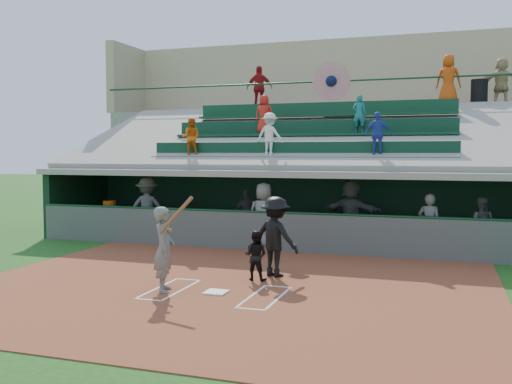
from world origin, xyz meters
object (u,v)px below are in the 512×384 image
(home_plate, at_px, (216,292))
(white_table, at_px, (108,224))
(catcher, at_px, (256,255))
(batter_at_plate, at_px, (164,249))
(trash_bin, at_px, (479,92))
(water_cooler, at_px, (109,207))

(home_plate, bearing_deg, white_table, 136.45)
(home_plate, relative_size, catcher, 0.39)
(batter_at_plate, distance_m, trash_bin, 14.71)
(catcher, xyz_separation_m, water_cooler, (-6.66, 4.65, 0.45))
(batter_at_plate, relative_size, white_table, 2.24)
(trash_bin, bearing_deg, batter_at_plate, -117.33)
(home_plate, xyz_separation_m, water_cooler, (-6.27, 5.99, 0.98))
(batter_at_plate, xyz_separation_m, water_cooler, (-5.24, 6.19, 0.12))
(batter_at_plate, bearing_deg, trash_bin, 62.67)
(catcher, height_order, white_table, catcher)
(catcher, distance_m, trash_bin, 12.91)
(catcher, bearing_deg, trash_bin, -111.22)
(catcher, distance_m, white_table, 8.22)
(home_plate, height_order, batter_at_plate, batter_at_plate)
(water_cooler, distance_m, trash_bin, 13.92)
(trash_bin, bearing_deg, home_plate, -113.79)
(water_cooler, relative_size, trash_bin, 0.46)
(home_plate, distance_m, batter_at_plate, 1.36)
(water_cooler, height_order, trash_bin, trash_bin)
(batter_at_plate, relative_size, trash_bin, 2.18)
(batter_at_plate, bearing_deg, water_cooler, 130.24)
(white_table, height_order, water_cooler, water_cooler)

